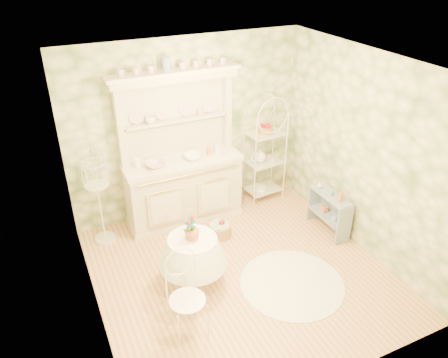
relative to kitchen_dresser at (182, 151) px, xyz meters
name	(u,v)px	position (x,y,z in m)	size (l,w,h in m)	color
floor	(240,272)	(0.20, -1.52, -1.15)	(3.60, 3.60, 0.00)	tan
ceiling	(245,67)	(0.20, -1.52, 1.56)	(3.60, 3.60, 0.00)	white
wall_left	(84,220)	(-1.60, -1.52, 0.21)	(3.60, 3.60, 0.00)	#F0E4BF
wall_right	(364,154)	(2.00, -1.52, 0.21)	(3.60, 3.60, 0.00)	#F0E4BF
wall_back	(187,129)	(0.20, 0.28, 0.21)	(3.60, 3.60, 0.00)	#F0E4BF
wall_front	(340,279)	(0.20, -3.32, 0.21)	(3.60, 3.60, 0.00)	#F0E4BF
kitchen_dresser	(182,151)	(0.00, 0.00, 0.00)	(1.87, 0.61, 2.29)	beige
bakers_rack	(265,151)	(1.41, 0.03, -0.29)	(0.53, 0.38, 1.71)	white
side_shelf	(329,212)	(1.81, -1.22, -0.83)	(0.27, 0.73, 0.62)	#8293A8
round_table	(193,260)	(-0.43, -1.47, -0.75)	(0.72, 0.72, 0.79)	white
cafe_chair	(187,298)	(-0.76, -2.13, -0.67)	(0.43, 0.43, 0.96)	white
birdcage_stand	(99,200)	(-1.25, -0.05, -0.47)	(0.32, 0.32, 1.35)	white
floor_basket	(220,230)	(0.30, -0.67, -1.05)	(0.30, 0.30, 0.19)	#AE7E4A
lace_rug	(292,283)	(0.70, -1.99, -1.14)	(1.32, 1.32, 0.01)	white
bowl_floral	(155,166)	(-0.42, -0.06, -0.13)	(0.27, 0.27, 0.07)	white
bowl_white	(193,158)	(0.15, -0.05, -0.13)	(0.26, 0.26, 0.08)	white
cup_left	(150,121)	(-0.38, 0.16, 0.47)	(0.13, 0.13, 0.10)	white
cup_right	(200,113)	(0.37, 0.16, 0.47)	(0.09, 0.09, 0.09)	white
potted_geranium	(190,230)	(-0.45, -1.47, -0.30)	(0.15, 0.11, 0.29)	#3F7238
bottle_amber	(340,197)	(1.81, -1.41, -0.46)	(0.07, 0.07, 0.18)	#C96B3D
bottle_blue	(331,193)	(1.79, -1.23, -0.49)	(0.05, 0.05, 0.10)	#768EBE
bottle_glass	(319,186)	(1.77, -0.98, -0.50)	(0.08, 0.08, 0.10)	silver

